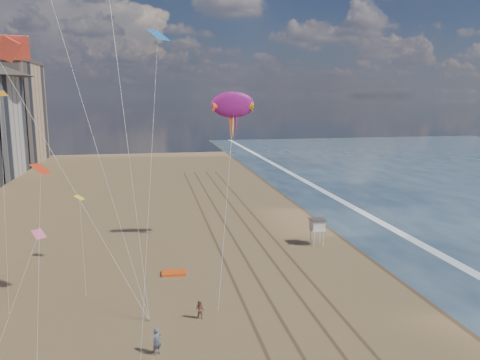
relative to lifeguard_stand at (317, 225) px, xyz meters
name	(u,v)px	position (x,y,z in m)	size (l,w,h in m)	color
wet_sand	(355,225)	(8.36, 7.46, -2.49)	(260.00, 260.00, 0.00)	#42301E
foam	(383,223)	(12.56, 7.46, -2.48)	(260.00, 260.00, 0.00)	white
tracks	(256,256)	(-8.09, -2.54, -2.48)	(7.68, 120.00, 0.01)	brown
lifeguard_stand	(317,225)	(0.00, 0.00, 0.00)	(1.79, 1.79, 3.23)	white
grounded_kite	(174,273)	(-17.41, -6.22, -2.35)	(2.41, 1.54, 0.27)	#F95315
show_kite	(233,105)	(-9.86, 2.06, 14.22)	(4.75, 9.21, 23.79)	#951772
kite_flyer_a	(157,341)	(-19.31, -21.01, -1.51)	(0.71, 0.47, 1.95)	slate
kite_flyer_b	(200,310)	(-15.83, -16.42, -1.68)	(0.78, 0.61, 1.61)	#97624C
small_kites	(64,135)	(-26.47, -9.75, 11.95)	(16.42, 16.36, 17.24)	orange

